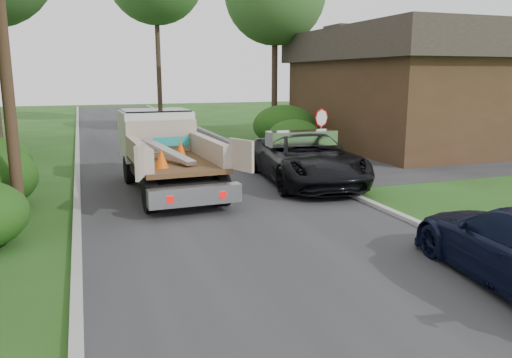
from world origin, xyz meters
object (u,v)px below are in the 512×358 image
Objects in this scene: stop_sign at (321,126)px; house_right at (411,87)px; black_pickup at (306,158)px; utility_pole at (1,15)px; flatbed_truck at (163,146)px.

house_right is (7.80, 5.00, 1.38)m from stop_sign.
utility_pole is at bearing -161.31° from black_pickup.
stop_sign is at bearing 59.35° from black_pickup.
utility_pole is (-10.68, -4.02, 3.40)m from stop_sign.
flatbed_truck is (-6.44, -0.95, -0.39)m from stop_sign.
utility_pole is at bearing -159.38° from stop_sign.
flatbed_truck is (4.24, 3.07, -3.78)m from utility_pole.
stop_sign is at bearing 20.62° from utility_pole.
black_pickup is at bearing -142.96° from house_right.
stop_sign is 0.39× the size of black_pickup.
utility_pole reaches higher than stop_sign.
stop_sign reaches higher than black_pickup.
house_right reaches higher than stop_sign.
flatbed_truck is at bearing -157.34° from house_right.
flatbed_truck reaches higher than stop_sign.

